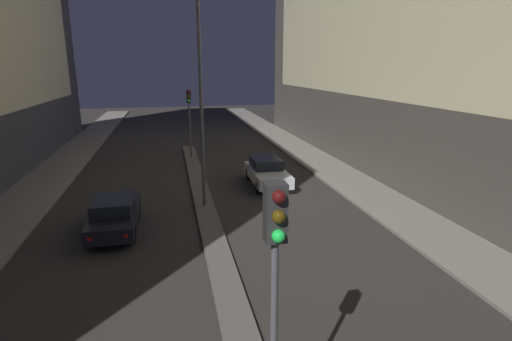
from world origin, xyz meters
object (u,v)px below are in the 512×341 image
at_px(street_lamp, 200,65).
at_px(car_right_lane, 267,172).
at_px(traffic_light_near, 275,265).
at_px(car_left_lane, 115,214).
at_px(traffic_light_mid, 189,108).

distance_m(street_lamp, car_right_lane, 7.61).
bearing_deg(street_lamp, traffic_light_near, -90.00).
xyz_separation_m(car_left_lane, car_right_lane, (7.63, 5.08, 0.01)).
bearing_deg(traffic_light_mid, car_left_lane, -106.70).
xyz_separation_m(traffic_light_mid, car_left_lane, (-3.81, -12.71, -2.90)).
bearing_deg(car_right_lane, traffic_light_near, -103.52).
xyz_separation_m(traffic_light_near, car_right_lane, (3.81, 15.86, -2.89)).
xyz_separation_m(traffic_light_near, street_lamp, (0.00, 12.86, 2.98)).
height_order(traffic_light_mid, street_lamp, street_lamp).
bearing_deg(car_left_lane, car_right_lane, 33.65).
relative_size(street_lamp, car_right_lane, 2.26).
bearing_deg(car_left_lane, traffic_light_near, -70.53).
bearing_deg(traffic_light_near, car_right_lane, 76.48).
distance_m(traffic_light_near, car_right_lane, 16.57).
height_order(street_lamp, car_right_lane, street_lamp).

